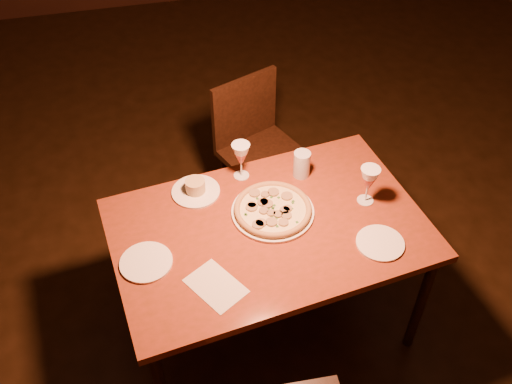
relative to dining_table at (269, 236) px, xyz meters
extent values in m
plane|color=black|center=(0.21, 0.21, -0.64)|extent=(7.00, 7.00, 0.00)
cube|color=maroon|center=(0.00, 0.00, 0.04)|extent=(1.41, 1.00, 0.04)
cylinder|color=black|center=(-0.64, 0.29, -0.31)|extent=(0.05, 0.05, 0.67)
cylinder|color=black|center=(0.64, -0.29, -0.31)|extent=(0.05, 0.05, 0.67)
cylinder|color=black|center=(0.56, 0.44, -0.31)|extent=(0.05, 0.05, 0.67)
cube|color=black|center=(0.18, 0.75, -0.21)|extent=(0.53, 0.53, 0.04)
cube|color=black|center=(0.11, 0.93, 0.01)|extent=(0.39, 0.18, 0.39)
cylinder|color=black|center=(0.09, 0.54, -0.43)|extent=(0.04, 0.04, 0.42)
cylinder|color=black|center=(-0.04, 0.84, -0.43)|extent=(0.04, 0.04, 0.42)
cylinder|color=black|center=(0.39, 0.66, -0.43)|extent=(0.04, 0.04, 0.42)
cylinder|color=black|center=(0.27, 0.97, -0.43)|extent=(0.04, 0.04, 0.42)
cylinder|color=white|center=(0.04, 0.08, 0.07)|extent=(0.36, 0.36, 0.01)
cylinder|color=#FEEBAF|center=(0.04, 0.08, 0.08)|extent=(0.33, 0.33, 0.01)
torus|color=tan|center=(0.04, 0.08, 0.09)|extent=(0.34, 0.34, 0.03)
cylinder|color=white|center=(-0.27, 0.28, 0.07)|extent=(0.22, 0.22, 0.01)
cylinder|color=tan|center=(-0.27, 0.28, 0.10)|extent=(0.09, 0.09, 0.06)
cylinder|color=silver|center=(0.23, 0.28, 0.13)|extent=(0.08, 0.08, 0.13)
cylinder|color=white|center=(-0.53, -0.07, 0.07)|extent=(0.21, 0.21, 0.01)
cylinder|color=white|center=(0.42, -0.20, 0.07)|extent=(0.20, 0.20, 0.01)
cube|color=silver|center=(-0.28, -0.25, 0.06)|extent=(0.25, 0.27, 0.00)
sphere|color=#FC7946|center=(0.00, 0.00, 1.02)|extent=(0.12, 0.12, 0.12)
camera|label=1|loc=(-0.45, -1.58, 1.85)|focal=40.00mm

